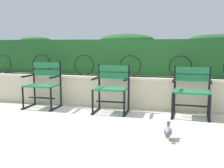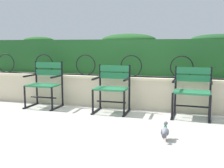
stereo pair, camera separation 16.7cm
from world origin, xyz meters
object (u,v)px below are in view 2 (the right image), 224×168
Objects in this scene: park_chair_centre at (112,87)px; park_chair_right at (192,90)px; pigeon_far_side at (165,132)px; park_chair_left at (45,83)px.

park_chair_right is at bearing 1.02° from park_chair_centre.
pigeon_far_side is (1.08, -1.28, -0.35)m from park_chair_centre.
park_chair_left is 1.04× the size of park_chair_centre.
park_chair_centre is 1.40m from park_chair_right.
park_chair_left is 2.82m from pigeon_far_side.
park_chair_right reaches higher than pigeon_far_side.
pigeon_far_side is at bearing -103.91° from park_chair_right.
park_chair_right is (1.40, 0.03, -0.00)m from park_chair_centre.
park_chair_left is at bearing 178.41° from park_chair_centre.
park_chair_left is 3.10× the size of pigeon_far_side.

